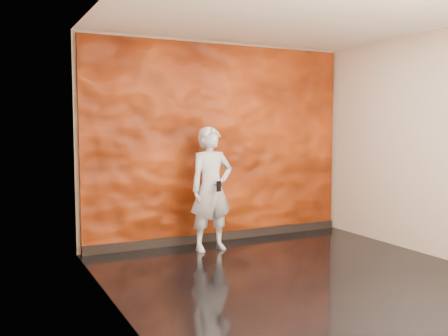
# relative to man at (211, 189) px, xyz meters

# --- Properties ---
(room) EXTENTS (4.02, 4.02, 2.81)m
(room) POSITION_rel_man_xyz_m (0.36, -1.48, 0.59)
(room) COLOR black
(room) RESTS_ON ground
(feature_wall) EXTENTS (3.90, 0.06, 2.75)m
(feature_wall) POSITION_rel_man_xyz_m (0.36, 0.48, 0.57)
(feature_wall) COLOR #C0420F
(feature_wall) RESTS_ON ground
(baseboard) EXTENTS (3.90, 0.04, 0.12)m
(baseboard) POSITION_rel_man_xyz_m (0.36, 0.44, -0.75)
(baseboard) COLOR black
(baseboard) RESTS_ON ground
(man) EXTENTS (0.60, 0.40, 1.61)m
(man) POSITION_rel_man_xyz_m (0.00, 0.00, 0.00)
(man) COLOR #ACB1BC
(man) RESTS_ON ground
(phone) EXTENTS (0.07, 0.04, 0.14)m
(phone) POSITION_rel_man_xyz_m (-0.01, -0.24, 0.06)
(phone) COLOR black
(phone) RESTS_ON man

